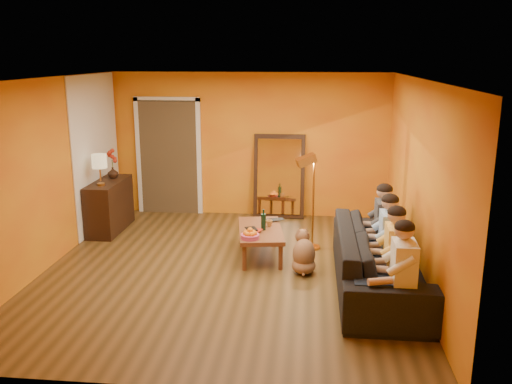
# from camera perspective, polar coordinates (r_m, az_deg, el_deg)

# --- Properties ---
(room_shell) EXTENTS (5.00, 5.50, 2.60)m
(room_shell) POSITION_cam_1_polar(r_m,az_deg,el_deg) (7.55, -2.75, 2.03)
(room_shell) COLOR brown
(room_shell) RESTS_ON ground
(white_accent) EXTENTS (0.02, 1.90, 2.58)m
(white_accent) POSITION_cam_1_polar(r_m,az_deg,el_deg) (9.52, -16.45, 4.03)
(white_accent) COLOR white
(white_accent) RESTS_ON wall_left
(doorway_recess) EXTENTS (1.06, 0.30, 2.10)m
(doorway_recess) POSITION_cam_1_polar(r_m,az_deg,el_deg) (10.26, -8.99, 3.73)
(doorway_recess) COLOR #3F2D19
(doorway_recess) RESTS_ON floor
(door_jamb_left) EXTENTS (0.08, 0.06, 2.20)m
(door_jamb_left) POSITION_cam_1_polar(r_m,az_deg,el_deg) (10.31, -12.23, 3.63)
(door_jamb_left) COLOR white
(door_jamb_left) RESTS_ON wall_back
(door_jamb_right) EXTENTS (0.08, 0.06, 2.20)m
(door_jamb_right) POSITION_cam_1_polar(r_m,az_deg,el_deg) (10.02, -6.00, 3.57)
(door_jamb_right) COLOR white
(door_jamb_right) RESTS_ON wall_back
(door_header) EXTENTS (1.22, 0.06, 0.08)m
(door_header) POSITION_cam_1_polar(r_m,az_deg,el_deg) (10.01, -9.40, 9.63)
(door_header) COLOR white
(door_header) RESTS_ON wall_back
(mirror_frame) EXTENTS (0.92, 0.27, 1.51)m
(mirror_frame) POSITION_cam_1_polar(r_m,az_deg,el_deg) (9.80, 2.45, 1.67)
(mirror_frame) COLOR black
(mirror_frame) RESTS_ON floor
(mirror_glass) EXTENTS (0.78, 0.21, 1.35)m
(mirror_glass) POSITION_cam_1_polar(r_m,az_deg,el_deg) (9.76, 2.44, 1.62)
(mirror_glass) COLOR white
(mirror_glass) RESTS_ON mirror_frame
(sideboard) EXTENTS (0.44, 1.18, 0.85)m
(sideboard) POSITION_cam_1_polar(r_m,az_deg,el_deg) (9.44, -15.16, -1.42)
(sideboard) COLOR black
(sideboard) RESTS_ON floor
(table_lamp) EXTENTS (0.24, 0.24, 0.51)m
(table_lamp) POSITION_cam_1_polar(r_m,az_deg,el_deg) (9.01, -16.11, 2.24)
(table_lamp) COLOR beige
(table_lamp) RESTS_ON sideboard
(sofa) EXTENTS (2.65, 1.03, 0.77)m
(sofa) POSITION_cam_1_polar(r_m,az_deg,el_deg) (7.04, 12.80, -6.99)
(sofa) COLOR black
(sofa) RESTS_ON floor
(coffee_table) EXTENTS (0.80, 1.30, 0.42)m
(coffee_table) POSITION_cam_1_polar(r_m,az_deg,el_deg) (8.02, 0.46, -5.30)
(coffee_table) COLOR brown
(coffee_table) RESTS_ON floor
(floor_lamp) EXTENTS (0.36, 0.31, 1.44)m
(floor_lamp) POSITION_cam_1_polar(r_m,az_deg,el_deg) (8.20, 6.04, -1.20)
(floor_lamp) COLOR #CC8B3B
(floor_lamp) RESTS_ON floor
(dog) EXTENTS (0.37, 0.53, 0.60)m
(dog) POSITION_cam_1_polar(r_m,az_deg,el_deg) (7.45, 5.08, -6.21)
(dog) COLOR #956B43
(dog) RESTS_ON floor
(person_far_left) EXTENTS (0.70, 0.44, 1.22)m
(person_far_left) POSITION_cam_1_polar(r_m,az_deg,el_deg) (6.06, 15.23, -8.43)
(person_far_left) COLOR white
(person_far_left) RESTS_ON sofa
(person_mid_left) EXTENTS (0.70, 0.44, 1.22)m
(person_mid_left) POSITION_cam_1_polar(r_m,az_deg,el_deg) (6.57, 14.48, -6.59)
(person_mid_left) COLOR #F0BA50
(person_mid_left) RESTS_ON sofa
(person_mid_right) EXTENTS (0.70, 0.44, 1.22)m
(person_mid_right) POSITION_cam_1_polar(r_m,az_deg,el_deg) (7.08, 13.85, -5.02)
(person_mid_right) COLOR #96BAE8
(person_mid_right) RESTS_ON sofa
(person_far_right) EXTENTS (0.70, 0.44, 1.22)m
(person_far_right) POSITION_cam_1_polar(r_m,az_deg,el_deg) (7.60, 13.31, -3.65)
(person_far_right) COLOR #37383D
(person_far_right) RESTS_ON sofa
(fruit_bowl) EXTENTS (0.26, 0.26, 0.16)m
(fruit_bowl) POSITION_cam_1_polar(r_m,az_deg,el_deg) (7.51, -0.63, -4.34)
(fruit_bowl) COLOR #C74678
(fruit_bowl) RESTS_ON coffee_table
(wine_bottle) EXTENTS (0.07, 0.07, 0.31)m
(wine_bottle) POSITION_cam_1_polar(r_m,az_deg,el_deg) (7.85, 0.79, -2.93)
(wine_bottle) COLOR black
(wine_bottle) RESTS_ON coffee_table
(tumbler) EXTENTS (0.12, 0.12, 0.10)m
(tumbler) POSITION_cam_1_polar(r_m,az_deg,el_deg) (8.04, 1.39, -3.32)
(tumbler) COLOR #B27F3F
(tumbler) RESTS_ON coffee_table
(laptop) EXTENTS (0.39, 0.32, 0.03)m
(laptop) POSITION_cam_1_polar(r_m,az_deg,el_deg) (8.27, 1.93, -3.08)
(laptop) COLOR black
(laptop) RESTS_ON coffee_table
(book_lower) EXTENTS (0.18, 0.24, 0.02)m
(book_lower) POSITION_cam_1_polar(r_m,az_deg,el_deg) (7.78, -1.01, -4.22)
(book_lower) COLOR black
(book_lower) RESTS_ON coffee_table
(book_mid) EXTENTS (0.27, 0.31, 0.02)m
(book_mid) POSITION_cam_1_polar(r_m,az_deg,el_deg) (7.78, -0.92, -4.05)
(book_mid) COLOR #A72513
(book_mid) RESTS_ON book_lower
(book_upper) EXTENTS (0.21, 0.24, 0.02)m
(book_upper) POSITION_cam_1_polar(r_m,az_deg,el_deg) (7.76, -1.02, -3.96)
(book_upper) COLOR black
(book_upper) RESTS_ON book_mid
(vase) EXTENTS (0.18, 0.18, 0.19)m
(vase) POSITION_cam_1_polar(r_m,az_deg,el_deg) (9.55, -14.83, 1.99)
(vase) COLOR black
(vase) RESTS_ON sideboard
(flowers) EXTENTS (0.17, 0.17, 0.51)m
(flowers) POSITION_cam_1_polar(r_m,az_deg,el_deg) (9.49, -14.94, 3.64)
(flowers) COLOR #A72513
(flowers) RESTS_ON vase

